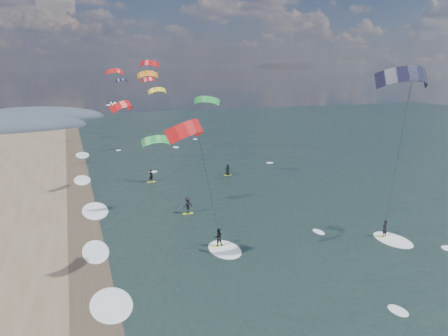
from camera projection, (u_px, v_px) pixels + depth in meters
name	position (u px, v px, depth m)	size (l,w,h in m)	color
ground	(306.00, 322.00, 26.33)	(260.00, 260.00, 0.00)	black
wet_sand_strip	(90.00, 279.00, 31.57)	(3.00, 240.00, 0.00)	#382D23
kitesurfer_near_a	(407.00, 117.00, 31.41)	(7.58, 8.38, 15.56)	#E1F52B
kitesurfer_near_b	(207.00, 172.00, 31.05)	(6.87, 9.09, 12.45)	#E1F52B
far_kitesurfers	(193.00, 188.00, 52.17)	(12.01, 14.98, 1.76)	#E1F52B
bg_kite_field	(140.00, 87.00, 72.09)	(13.13, 69.04, 9.90)	red
shoreline_surf	(102.00, 252.00, 36.32)	(2.40, 79.40, 0.11)	white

